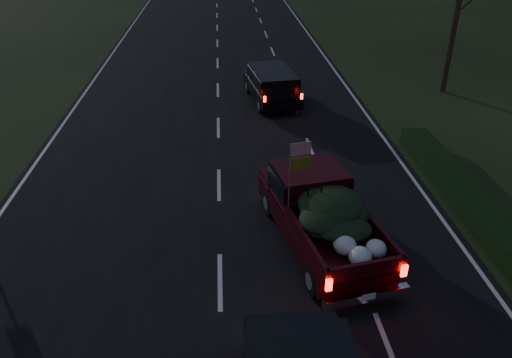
{
  "coord_description": "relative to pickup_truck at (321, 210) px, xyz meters",
  "views": [
    {
      "loc": [
        0.22,
        -9.87,
        8.36
      ],
      "look_at": [
        1.13,
        2.97,
        1.3
      ],
      "focal_mm": 35.0,
      "sensor_mm": 36.0,
      "label": 1
    }
  ],
  "objects": [
    {
      "name": "road_asphalt",
      "position": [
        -2.8,
        -1.5,
        -1.05
      ],
      "size": [
        14.0,
        120.0,
        0.02
      ],
      "primitive_type": "cube",
      "color": "black",
      "rests_on": "ground"
    },
    {
      "name": "ground",
      "position": [
        -2.8,
        -1.5,
        -1.06
      ],
      "size": [
        120.0,
        120.0,
        0.0
      ],
      "primitive_type": "plane",
      "color": "black",
      "rests_on": "ground"
    },
    {
      "name": "lead_suv",
      "position": [
        -0.19,
        11.56,
        -0.08
      ],
      "size": [
        2.48,
        4.71,
        1.29
      ],
      "rotation": [
        0.0,
        0.0,
        0.14
      ],
      "color": "black",
      "rests_on": "ground"
    },
    {
      "name": "hedge_row",
      "position": [
        5.0,
        1.5,
        -0.76
      ],
      "size": [
        1.0,
        10.0,
        0.6
      ],
      "primitive_type": "cube",
      "color": "black",
      "rests_on": "ground"
    },
    {
      "name": "pickup_truck",
      "position": [
        0.0,
        0.0,
        0.0
      ],
      "size": [
        3.04,
        5.68,
        2.83
      ],
      "rotation": [
        0.0,
        0.0,
        0.2
      ],
      "color": "black",
      "rests_on": "ground"
    }
  ]
}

